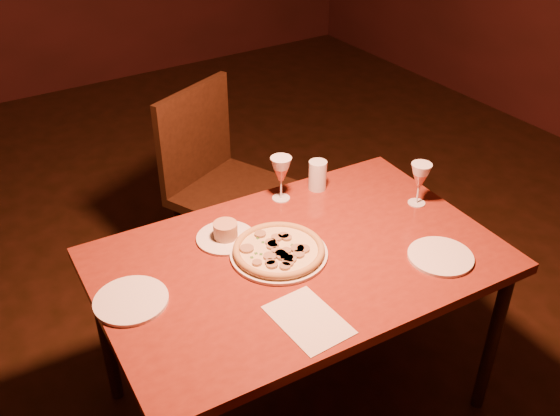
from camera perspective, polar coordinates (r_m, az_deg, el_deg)
dining_table at (r=2.05m, az=1.71°, el=-5.77°), size 1.33×0.89×0.69m
chair_far at (r=2.75m, az=-5.40°, el=2.46°), size 0.59×0.59×0.93m
pizza_plate at (r=2.01m, az=-0.11°, el=-3.90°), size 0.32×0.32×0.03m
ramekin_saucer at (r=2.09m, az=-4.99°, el=-2.38°), size 0.20×0.20×0.06m
wine_glass_far at (r=2.26m, az=0.10°, el=2.71°), size 0.08×0.08×0.17m
wine_glass_right at (r=2.29m, az=12.60°, el=2.15°), size 0.07×0.07×0.16m
water_tumbler at (r=2.34m, az=3.46°, el=3.01°), size 0.07×0.07×0.11m
side_plate_left at (r=1.89m, az=-13.47°, el=-8.22°), size 0.22×0.22×0.01m
side_plate_near at (r=2.07m, az=14.46°, el=-4.32°), size 0.21×0.21×0.01m
menu_card at (r=1.79m, az=2.61°, el=-10.16°), size 0.17×0.25×0.00m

